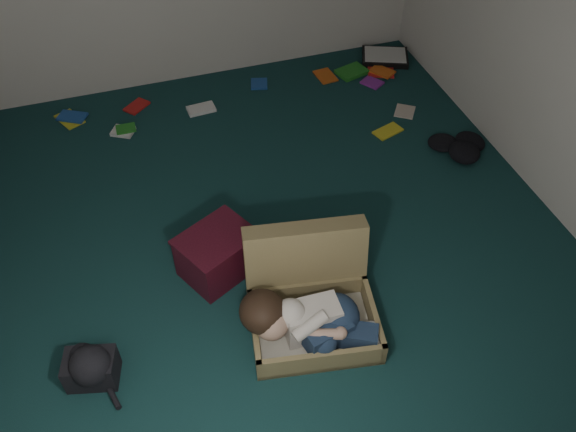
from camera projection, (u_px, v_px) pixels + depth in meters
floor at (282, 236)px, 4.39m from camera, size 4.50×4.50×0.00m
suitcase at (310, 297)px, 3.79m from camera, size 0.89×0.87×0.57m
person at (307, 320)px, 3.62m from camera, size 0.81×0.50×0.35m
maroon_bin at (218, 254)px, 4.05m from camera, size 0.60×0.56×0.33m
backpack at (91, 368)px, 3.51m from camera, size 0.43×0.37×0.22m
clothing_pile at (461, 145)px, 5.02m from camera, size 0.44×0.39×0.12m
paper_tray at (385, 57)px, 6.04m from camera, size 0.54×0.48×0.06m
book_scatter at (276, 99)px, 5.57m from camera, size 3.16×1.30×0.02m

